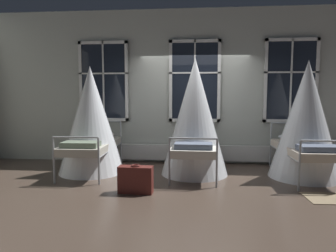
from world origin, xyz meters
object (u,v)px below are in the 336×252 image
at_px(cot_first, 91,121).
at_px(suitcase_dark, 136,179).
at_px(cot_second, 195,119).
at_px(cot_third, 306,121).

relative_size(cot_first, suitcase_dark, 3.84).
xyz_separation_m(cot_second, cot_third, (2.12, -0.08, -0.03)).
relative_size(cot_first, cot_second, 0.94).
bearing_deg(cot_third, cot_first, 88.15).
bearing_deg(suitcase_dark, cot_first, 134.64).
height_order(cot_first, suitcase_dark, cot_first).
distance_m(cot_first, cot_third, 4.25).
xyz_separation_m(cot_first, cot_third, (4.25, -0.05, 0.03)).
relative_size(cot_second, suitcase_dark, 4.09).
bearing_deg(cot_second, cot_third, -90.64).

